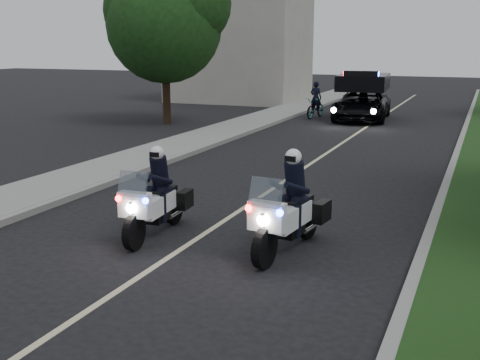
# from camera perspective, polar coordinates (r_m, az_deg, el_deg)

# --- Properties ---
(ground) EXTENTS (120.00, 120.00, 0.00)m
(ground) POSITION_cam_1_polar(r_m,az_deg,el_deg) (11.43, -4.23, -5.71)
(ground) COLOR black
(ground) RESTS_ON ground
(curb_right) EXTENTS (0.20, 60.00, 0.15)m
(curb_right) POSITION_cam_1_polar(r_m,az_deg,el_deg) (19.98, 19.90, 1.89)
(curb_right) COLOR gray
(curb_right) RESTS_ON ground
(grass_verge) EXTENTS (1.20, 60.00, 0.16)m
(grass_verge) POSITION_cam_1_polar(r_m,az_deg,el_deg) (19.96, 21.91, 1.73)
(grass_verge) COLOR #193814
(grass_verge) RESTS_ON ground
(curb_left) EXTENTS (0.20, 60.00, 0.15)m
(curb_left) POSITION_cam_1_polar(r_m,az_deg,el_deg) (21.91, -2.02, 3.59)
(curb_left) COLOR gray
(curb_left) RESTS_ON ground
(sidewalk_left) EXTENTS (2.00, 60.00, 0.16)m
(sidewalk_left) POSITION_cam_1_polar(r_m,az_deg,el_deg) (22.38, -4.58, 3.77)
(sidewalk_left) COLOR gray
(sidewalk_left) RESTS_ON ground
(building_far) EXTENTS (8.00, 6.00, 7.00)m
(building_far) POSITION_cam_1_polar(r_m,az_deg,el_deg) (38.64, -0.07, 12.78)
(building_far) COLOR #A8A396
(building_far) RESTS_ON ground
(lane_marking) EXTENTS (0.12, 50.00, 0.01)m
(lane_marking) POSITION_cam_1_polar(r_m,az_deg,el_deg) (20.57, 8.43, 2.64)
(lane_marking) COLOR #BFB78C
(lane_marking) RESTS_ON ground
(police_moto_left) EXTENTS (0.87, 2.11, 1.75)m
(police_moto_left) POSITION_cam_1_polar(r_m,az_deg,el_deg) (11.75, -8.02, -5.26)
(police_moto_left) COLOR white
(police_moto_left) RESTS_ON ground
(police_moto_right) EXTENTS (1.02, 2.26, 1.86)m
(police_moto_right) POSITION_cam_1_polar(r_m,az_deg,el_deg) (10.80, 4.61, -6.84)
(police_moto_right) COLOR white
(police_moto_right) RESTS_ON ground
(police_suv) EXTENTS (2.89, 5.46, 2.56)m
(police_suv) POSITION_cam_1_polar(r_m,az_deg,el_deg) (29.68, 11.54, 5.68)
(police_suv) COLOR black
(police_suv) RESTS_ON ground
(bicycle) EXTENTS (0.91, 1.97, 0.99)m
(bicycle) POSITION_cam_1_polar(r_m,az_deg,el_deg) (30.16, 7.23, 5.95)
(bicycle) COLOR black
(bicycle) RESTS_ON ground
(cyclist) EXTENTS (0.62, 0.46, 1.60)m
(cyclist) POSITION_cam_1_polar(r_m,az_deg,el_deg) (30.16, 7.23, 5.95)
(cyclist) COLOR black
(cyclist) RESTS_ON ground
(tree_left_near) EXTENTS (5.39, 5.39, 8.60)m
(tree_left_near) POSITION_cam_1_polar(r_m,az_deg,el_deg) (27.78, -6.99, 5.35)
(tree_left_near) COLOR #1B4316
(tree_left_near) RESTS_ON ground
(tree_left_far) EXTENTS (6.42, 6.42, 9.76)m
(tree_left_far) POSITION_cam_1_polar(r_m,az_deg,el_deg) (40.55, 1.93, 7.84)
(tree_left_far) COLOR black
(tree_left_far) RESTS_ON ground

